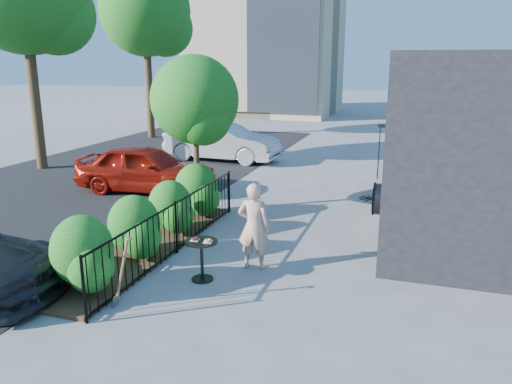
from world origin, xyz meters
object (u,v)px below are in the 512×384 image
(car_red, at_px, (146,168))
(car_silver, at_px, (222,142))
(street_tree_far, at_px, (146,16))
(cafe_table, at_px, (202,253))
(patio_tree, at_px, (197,105))
(shovel, at_px, (121,276))
(woman, at_px, (254,226))

(car_red, xyz_separation_m, car_silver, (0.36, 5.24, 0.04))
(street_tree_far, bearing_deg, cafe_table, -57.75)
(patio_tree, relative_size, car_silver, 0.87)
(shovel, distance_m, car_silver, 12.26)
(cafe_table, height_order, shovel, shovel)
(patio_tree, bearing_deg, shovel, -79.20)
(patio_tree, relative_size, car_red, 0.94)
(woman, xyz_separation_m, car_silver, (-4.52, 9.73, -0.09))
(car_silver, bearing_deg, patio_tree, -160.17)
(shovel, xyz_separation_m, car_red, (-3.38, 6.63, 0.16))
(car_silver, bearing_deg, woman, -152.11)
(street_tree_far, relative_size, car_red, 1.98)
(cafe_table, relative_size, shovel, 0.63)
(cafe_table, bearing_deg, patio_tree, 114.92)
(shovel, distance_m, car_red, 7.45)
(woman, bearing_deg, car_red, -47.64)
(woman, distance_m, car_red, 6.63)
(patio_tree, height_order, cafe_table, patio_tree)
(patio_tree, xyz_separation_m, cafe_table, (1.76, -3.80, -2.25))
(cafe_table, relative_size, woman, 0.47)
(car_red, bearing_deg, street_tree_far, 24.11)
(cafe_table, xyz_separation_m, car_red, (-4.17, 5.27, 0.20))
(patio_tree, relative_size, shovel, 3.14)
(woman, bearing_deg, cafe_table, 42.47)
(cafe_table, xyz_separation_m, car_silver, (-3.80, 10.52, 0.24))
(patio_tree, distance_m, shovel, 5.70)
(street_tree_far, bearing_deg, patio_tree, -55.49)
(patio_tree, relative_size, woman, 2.35)
(street_tree_far, relative_size, woman, 4.95)
(car_silver, bearing_deg, car_red, 178.99)
(woman, relative_size, shovel, 1.33)
(patio_tree, bearing_deg, car_red, 148.42)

